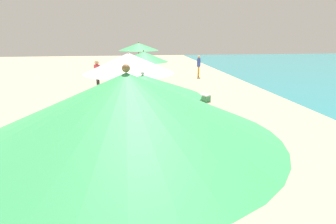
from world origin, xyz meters
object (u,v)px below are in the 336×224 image
(lounger_fourth_inland, at_px, (150,141))
(lounger_farthest_inland, at_px, (150,89))
(person_walking_mid, at_px, (199,64))
(cooler_box, at_px, (205,98))
(umbrella_third, at_px, (143,85))
(lounger_fourth_shoreside, at_px, (162,116))
(lounger_fifth_shoreside, at_px, (155,96))
(umbrella_fourth, at_px, (129,63))
(lounger_farthest_shoreside, at_px, (153,83))
(umbrella_farthest, at_px, (139,47))
(umbrella_second, at_px, (128,107))
(person_walking_near, at_px, (97,73))
(lounger_fifth_inland, at_px, (167,108))
(lounger_third_shoreside, at_px, (167,155))
(umbrella_fifth, at_px, (144,57))

(lounger_fourth_inland, relative_size, lounger_farthest_inland, 1.09)
(person_walking_mid, relative_size, cooler_box, 2.63)
(lounger_farthest_inland, relative_size, person_walking_mid, 0.99)
(umbrella_third, relative_size, lounger_fourth_shoreside, 1.61)
(umbrella_third, xyz_separation_m, lounger_fourth_shoreside, (0.82, 4.08, -1.83))
(person_walking_mid, bearing_deg, lounger_fourth_inland, -91.13)
(lounger_fourth_inland, distance_m, lounger_fifth_shoreside, 5.59)
(umbrella_fourth, bearing_deg, lounger_farthest_shoreside, 80.75)
(lounger_fifth_shoreside, distance_m, umbrella_farthest, 3.28)
(umbrella_third, relative_size, lounger_fourth_inland, 1.46)
(umbrella_second, bearing_deg, lounger_farthest_inland, 85.40)
(umbrella_third, xyz_separation_m, person_walking_near, (-1.94, 9.91, -1.12))
(umbrella_third, bearing_deg, lounger_fourth_shoreside, 78.63)
(umbrella_fourth, distance_m, person_walking_near, 7.24)
(umbrella_second, relative_size, lounger_fifth_inland, 2.02)
(lounger_third_shoreside, xyz_separation_m, person_walking_near, (-2.51, 8.90, 0.75))
(lounger_fourth_inland, bearing_deg, lounger_farthest_inland, 97.98)
(umbrella_third, xyz_separation_m, umbrella_farthest, (0.25, 9.86, 0.21))
(lounger_fourth_shoreside, relative_size, umbrella_fifth, 0.62)
(lounger_fourth_shoreside, distance_m, person_walking_mid, 10.72)
(lounger_farthest_shoreside, bearing_deg, umbrella_fifth, -107.00)
(umbrella_farthest, bearing_deg, person_walking_near, 178.67)
(lounger_fourth_shoreside, relative_size, lounger_fifth_shoreside, 1.10)
(lounger_fourth_inland, relative_size, umbrella_farthest, 0.63)
(umbrella_farthest, height_order, person_walking_mid, umbrella_farthest)
(umbrella_third, xyz_separation_m, person_walking_mid, (4.53, 14.12, -1.23))
(umbrella_fifth, xyz_separation_m, lounger_fifth_inland, (0.81, -1.23, -1.84))
(umbrella_third, bearing_deg, umbrella_second, -94.66)
(lounger_farthest_shoreside, height_order, lounger_farthest_inland, lounger_farthest_inland)
(umbrella_second, distance_m, umbrella_fourth, 6.00)
(lounger_farthest_inland, height_order, person_walking_mid, person_walking_mid)
(umbrella_fourth, height_order, umbrella_fifth, umbrella_fourth)
(lounger_third_shoreside, bearing_deg, umbrella_third, -114.10)
(lounger_third_shoreside, height_order, cooler_box, lounger_third_shoreside)
(lounger_fourth_inland, distance_m, lounger_fifth_inland, 3.48)
(lounger_third_shoreside, distance_m, umbrella_fifth, 5.72)
(umbrella_second, height_order, lounger_third_shoreside, umbrella_second)
(person_walking_near, bearing_deg, lounger_fifth_shoreside, 112.45)
(lounger_fourth_shoreside, bearing_deg, umbrella_second, -110.73)
(umbrella_third, distance_m, lounger_third_shoreside, 2.21)
(lounger_fifth_shoreside, xyz_separation_m, umbrella_farthest, (-0.62, 2.47, 2.06))
(umbrella_third, bearing_deg, person_walking_near, 101.09)
(umbrella_fourth, bearing_deg, umbrella_third, -85.13)
(umbrella_third, bearing_deg, lounger_fifth_shoreside, 83.33)
(lounger_fourth_inland, height_order, lounger_farthest_shoreside, lounger_fourth_inland)
(lounger_fourth_inland, height_order, person_walking_mid, person_walking_mid)
(umbrella_second, distance_m, umbrella_third, 3.05)
(lounger_fourth_inland, relative_size, person_walking_near, 0.98)
(lounger_fourth_shoreside, height_order, lounger_farthest_inland, lounger_fourth_shoreside)
(lounger_fifth_shoreside, bearing_deg, umbrella_farthest, 107.12)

